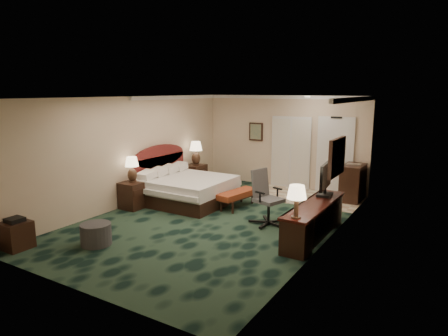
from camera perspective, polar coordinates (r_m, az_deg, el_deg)
The scene contains 26 objects.
floor at distance 9.00m, azimuth -1.14°, elevation -7.39°, with size 5.00×7.50×0.00m, color black.
ceiling at distance 8.54m, azimuth -1.21°, elevation 10.06°, with size 5.00×7.50×0.00m, color white.
wall_back at distance 11.97m, azimuth 8.51°, elevation 3.75°, with size 5.00×0.00×2.70m, color #C7A78D.
wall_front at distance 5.93m, azimuth -21.03°, elevation -4.33°, with size 5.00×0.00×2.70m, color #C7A78D.
wall_left at distance 10.21m, azimuth -13.11°, elevation 2.34°, with size 0.00×7.50×2.70m, color #C7A78D.
wall_right at distance 7.65m, azimuth 14.85°, elevation -0.61°, with size 0.00×7.50×2.70m, color #C7A78D.
crown_molding at distance 8.54m, azimuth -1.21°, elevation 9.73°, with size 5.00×7.50×0.10m, color silver, non-canonical shape.
tile_patch at distance 11.13m, azimuth 10.89°, elevation -3.94°, with size 3.20×1.70×0.01m, color tan.
headboard at distance 11.01m, azimuth -9.12°, elevation -0.33°, with size 0.12×2.00×1.40m, color #4E1912, non-canonical shape.
entry_door at distance 11.48m, azimuth 15.55°, elevation 1.64°, with size 1.02×0.06×2.18m, color silver.
closet_doors at distance 11.88m, azimuth 9.51°, elevation 2.20°, with size 1.20×0.06×2.10m, color beige.
wall_art at distance 12.28m, azimuth 4.58°, elevation 5.19°, with size 0.45×0.06×0.55m, color #4A6A60.
wall_mirror at distance 8.19m, azimuth 15.85°, elevation 1.52°, with size 0.05×0.95×0.75m, color white.
bed at distance 10.29m, azimuth -5.20°, elevation -3.17°, with size 2.07×1.91×0.65m, color silver.
nightstand_near at distance 10.04m, azimuth -12.78°, elevation -3.78°, with size 0.52×0.60×0.65m, color black.
nightstand_far at distance 11.96m, azimuth -4.19°, elevation -1.12°, with size 0.53×0.61×0.66m, color black.
lamp_near at distance 9.93m, azimuth -13.00°, elevation -0.19°, with size 0.33×0.33×0.62m, color black, non-canonical shape.
lamp_far at distance 11.83m, azimuth -4.03°, elevation 2.11°, with size 0.37×0.37×0.70m, color black, non-canonical shape.
bed_bench at distance 9.87m, azimuth 1.91°, elevation -4.48°, with size 0.42×1.20×0.41m, color brown.
ottoman at distance 7.93m, azimuth -17.82°, elevation -8.99°, with size 0.57×0.57×0.41m, color #323235.
side_table at distance 8.29m, azimuth -27.55°, elevation -8.51°, with size 0.47×0.47×0.50m, color black.
desk at distance 8.05m, azimuth 12.72°, elevation -7.34°, with size 0.52×2.40×0.69m, color black.
tv at distance 8.50m, azimuth 14.29°, elevation -1.60°, with size 0.07×0.89×0.69m, color black.
desk_lamp at distance 6.93m, azimuth 10.31°, elevation -4.73°, with size 0.34×0.34×0.59m, color black, non-canonical shape.
desk_chair at distance 8.59m, azimuth 6.42°, elevation -4.25°, with size 0.69×0.64×1.18m, color #4D4D54, non-canonical shape.
minibar at distance 10.94m, azimuth 17.92°, elevation -2.02°, with size 0.50×0.90×0.95m, color black.
Camera 1 is at (4.58, -7.21, 2.85)m, focal length 32.00 mm.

